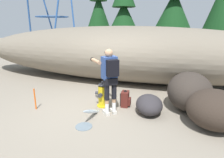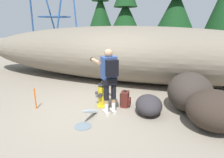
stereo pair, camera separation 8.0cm
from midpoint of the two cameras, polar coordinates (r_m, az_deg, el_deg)
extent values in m
cube|color=gray|center=(5.26, -5.03, -9.61)|extent=(56.00, 56.00, 0.04)
ellipsoid|color=#756B5B|center=(7.89, 4.32, 7.71)|extent=(14.20, 3.20, 2.23)
cylinder|color=gold|center=(5.49, -2.54, -7.99)|extent=(0.31, 0.31, 0.04)
cylinder|color=gold|center=(5.37, -2.58, -5.09)|extent=(0.23, 0.23, 0.56)
ellipsoid|color=#333338|center=(5.26, -2.63, -1.76)|extent=(0.24, 0.24, 0.10)
cylinder|color=#333338|center=(5.24, -2.64, -0.98)|extent=(0.06, 0.06, 0.05)
cylinder|color=#333338|center=(5.41, -4.16, -4.22)|extent=(0.09, 0.09, 0.09)
cylinder|color=#333338|center=(5.30, -0.99, -4.62)|extent=(0.09, 0.09, 0.09)
cylinder|color=#333338|center=(5.21, -3.23, -5.00)|extent=(0.11, 0.09, 0.11)
ellipsoid|color=silver|center=(4.86, -5.54, -9.74)|extent=(0.10, 1.09, 0.57)
cylinder|color=slate|center=(4.51, -8.29, -14.02)|extent=(0.39, 0.39, 0.01)
cube|color=beige|center=(5.01, -1.47, -10.14)|extent=(0.25, 0.26, 0.09)
cylinder|color=white|center=(4.89, -1.21, -8.69)|extent=(0.10, 0.10, 0.24)
cylinder|color=tan|center=(4.82, -1.23, -6.84)|extent=(0.10, 0.10, 0.10)
cylinder|color=black|center=(4.72, -1.25, -3.85)|extent=(0.13, 0.13, 0.43)
cube|color=beige|center=(5.08, 0.65, -9.74)|extent=(0.25, 0.26, 0.09)
cylinder|color=white|center=(4.96, 0.95, -8.30)|extent=(0.10, 0.10, 0.24)
cylinder|color=tan|center=(4.89, 0.96, -6.48)|extent=(0.10, 0.10, 0.10)
cylinder|color=black|center=(4.79, 0.97, -3.52)|extent=(0.13, 0.13, 0.43)
cube|color=black|center=(4.67, -0.13, -0.62)|extent=(0.37, 0.36, 0.16)
cube|color=#2D4784|center=(4.65, -0.48, 3.49)|extent=(0.43, 0.42, 0.56)
cube|color=black|center=(4.47, 0.53, 3.32)|extent=(0.31, 0.31, 0.40)
sphere|color=tan|center=(4.61, -0.59, 7.89)|extent=(0.20, 0.20, 0.20)
cube|color=black|center=(4.68, -1.00, 8.09)|extent=(0.12, 0.12, 0.04)
cylinder|color=tan|center=(4.89, -4.57, 5.47)|extent=(0.46, 0.49, 0.09)
sphere|color=black|center=(5.14, -5.57, 5.97)|extent=(0.11, 0.11, 0.11)
cylinder|color=tan|center=(5.05, 0.17, 5.86)|extent=(0.46, 0.49, 0.09)
sphere|color=black|center=(5.29, -1.01, 6.34)|extent=(0.11, 0.11, 0.11)
cube|color=#511E19|center=(5.41, 4.39, -6.08)|extent=(0.22, 0.31, 0.44)
cube|color=#511E19|center=(5.42, 5.73, -6.84)|extent=(0.08, 0.21, 0.20)
torus|color=black|center=(5.33, 4.44, -3.69)|extent=(0.10, 0.10, 0.02)
cube|color=black|center=(5.51, 3.36, -5.66)|extent=(0.03, 0.05, 0.37)
cube|color=black|center=(5.36, 3.01, -6.29)|extent=(0.03, 0.05, 0.37)
ellipsoid|color=#332C26|center=(5.53, 22.91, -3.55)|extent=(1.21, 1.50, 1.04)
ellipsoid|color=#2F2D30|center=(5.05, 11.57, -7.70)|extent=(0.88, 1.03, 0.50)
ellipsoid|color=#322820|center=(4.81, 29.15, -8.23)|extent=(1.52, 1.53, 0.89)
cylinder|color=#47331E|center=(13.56, -3.18, 10.16)|extent=(0.22, 0.22, 1.72)
cone|color=#143D19|center=(13.51, -3.33, 19.10)|extent=(1.80, 1.80, 2.50)
cylinder|color=#47331E|center=(11.99, 4.06, 8.86)|extent=(0.26, 0.26, 1.51)
cone|color=#143D19|center=(11.90, 4.24, 17.57)|extent=(2.18, 2.18, 2.13)
cylinder|color=#47331E|center=(12.84, 18.03, 9.16)|extent=(0.30, 0.30, 1.75)
cone|color=#143D19|center=(12.79, 18.90, 18.69)|extent=(2.47, 2.47, 2.52)
cylinder|color=#47331E|center=(11.30, 30.33, 6.40)|extent=(0.26, 0.26, 1.56)
cylinder|color=#285193|center=(21.75, -10.93, 17.96)|extent=(1.09, 1.09, 6.16)
cylinder|color=#285193|center=(23.42, -17.87, 17.35)|extent=(1.09, 1.09, 6.16)
cylinder|color=#285193|center=(19.10, -15.73, 17.96)|extent=(1.09, 1.09, 6.16)
cylinder|color=#285193|center=(20.99, -23.08, 17.09)|extent=(1.09, 1.09, 6.16)
torus|color=#285193|center=(21.26, -16.91, 17.62)|extent=(3.33, 3.33, 0.10)
cylinder|color=#E55914|center=(5.62, -21.92, -5.54)|extent=(0.04, 0.04, 0.60)
camera|label=1|loc=(0.04, -89.58, 0.12)|focal=30.08mm
camera|label=2|loc=(0.04, 90.42, -0.12)|focal=30.08mm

